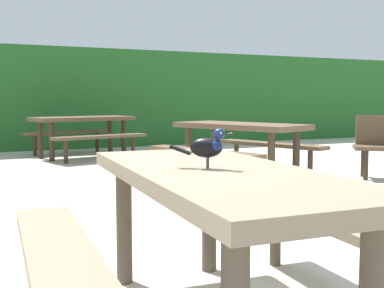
# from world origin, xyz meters

# --- Properties ---
(hedge_wall) EXTENTS (28.00, 1.31, 2.16)m
(hedge_wall) POSITION_xyz_m (0.00, 8.94, 1.08)
(hedge_wall) COLOR #235B23
(hedge_wall) RESTS_ON ground
(picnic_table_foreground) EXTENTS (1.77, 1.84, 0.74)m
(picnic_table_foreground) POSITION_xyz_m (-0.03, -0.27, 0.56)
(picnic_table_foreground) COLOR #84725B
(picnic_table_foreground) RESTS_ON ground
(bird_grackle) EXTENTS (0.23, 0.20, 0.18)m
(bird_grackle) POSITION_xyz_m (-0.07, -0.25, 0.84)
(bird_grackle) COLOR black
(bird_grackle) RESTS_ON picnic_table_foreground
(picnic_table_mid_left) EXTENTS (2.16, 2.18, 0.74)m
(picnic_table_mid_left) POSITION_xyz_m (2.25, 3.40, 0.56)
(picnic_table_mid_left) COLOR brown
(picnic_table_mid_left) RESTS_ON ground
(picnic_table_mid_right) EXTENTS (2.04, 2.02, 0.74)m
(picnic_table_mid_right) POSITION_xyz_m (0.92, 6.78, 0.56)
(picnic_table_mid_right) COLOR brown
(picnic_table_mid_right) RESTS_ON ground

